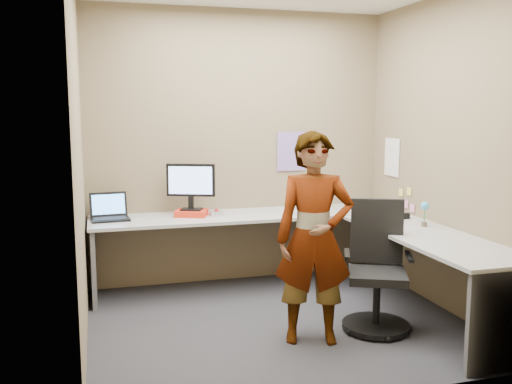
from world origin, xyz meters
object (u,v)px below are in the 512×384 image
object	(u,v)px
monitor	(191,183)
office_chair	(377,278)
desk	(312,239)
person	(314,238)

from	to	relation	value
monitor	office_chair	distance (m)	1.94
desk	person	xyz separation A→B (m)	(-0.30, -0.80, 0.20)
office_chair	person	world-z (taller)	person
desk	office_chair	bearing A→B (deg)	-67.90
office_chair	person	distance (m)	0.70
monitor	desk	bearing A→B (deg)	-11.59
monitor	person	xyz separation A→B (m)	(0.68, -1.44, -0.26)
office_chair	monitor	bearing A→B (deg)	157.20
desk	person	distance (m)	0.87
person	office_chair	bearing A→B (deg)	26.42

